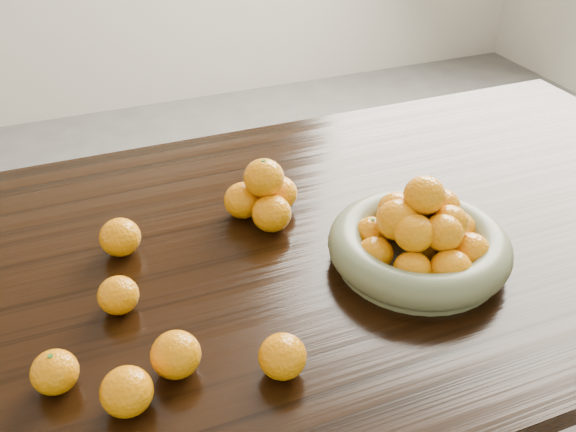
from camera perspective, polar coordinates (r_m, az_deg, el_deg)
name	(u,v)px	position (r m, az deg, el deg)	size (l,w,h in m)	color
dining_table	(291,282)	(1.25, 0.23, -5.89)	(2.00, 1.00, 0.75)	black
fruit_bowl	(420,240)	(1.15, 11.66, -2.07)	(0.32, 0.32, 0.17)	#6A7052
orange_pyramid	(264,196)	(1.25, -2.12, 1.81)	(0.15, 0.14, 0.13)	orange
loose_orange_0	(55,372)	(0.97, -20.02, -12.90)	(0.07, 0.07, 0.06)	orange
loose_orange_1	(127,392)	(0.92, -14.14, -14.90)	(0.07, 0.07, 0.07)	orange
loose_orange_2	(282,356)	(0.94, -0.50, -12.38)	(0.07, 0.07, 0.07)	orange
loose_orange_3	(120,237)	(1.20, -14.70, -1.84)	(0.07, 0.07, 0.07)	orange
loose_orange_4	(176,355)	(0.95, -9.94, -12.04)	(0.07, 0.07, 0.07)	orange
loose_orange_5	(118,295)	(1.07, -14.85, -6.82)	(0.07, 0.07, 0.06)	orange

